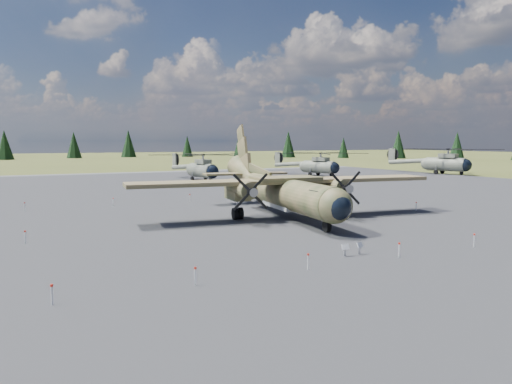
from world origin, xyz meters
name	(u,v)px	position (x,y,z in m)	size (l,w,h in m)	color
ground	(258,224)	(0.00, 0.00, 0.00)	(500.00, 500.00, 0.00)	brown
apron	(211,209)	(0.00, 10.00, 0.00)	(120.00, 120.00, 0.04)	#5E5F63
transport_plane	(281,187)	(3.70, 2.88, 2.51)	(26.51, 23.95, 8.72)	#384324
helicopter_near	(202,162)	(11.08, 41.97, 3.11)	(19.52, 21.42, 4.38)	gray
helicopter_mid	(319,159)	(34.25, 42.67, 3.10)	(21.99, 22.11, 4.37)	gray
helicopter_far	(445,156)	(59.06, 35.79, 3.56)	(25.02, 25.39, 5.02)	gray
info_placard_left	(345,248)	(-0.52, -11.92, 0.47)	(0.46, 0.22, 0.70)	gray
info_placard_right	(360,246)	(0.49, -11.93, 0.49)	(0.51, 0.34, 0.74)	gray
barrier_fence	(253,218)	(-0.46, -0.08, 0.51)	(33.12, 29.62, 0.85)	silver
treeline	(189,160)	(-3.17, 7.07, 4.80)	(334.70, 343.48, 10.95)	black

